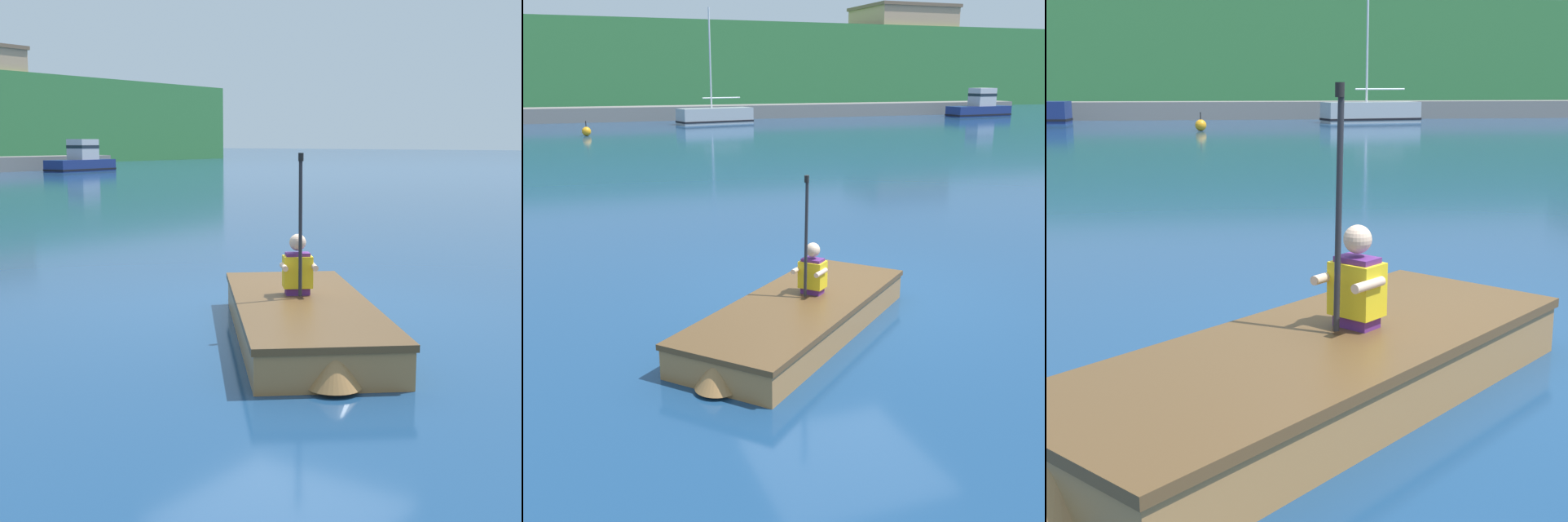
# 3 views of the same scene
# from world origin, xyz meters

# --- Properties ---
(ground_plane) EXTENTS (300.00, 300.00, 0.00)m
(ground_plane) POSITION_xyz_m (0.00, 0.00, 0.00)
(ground_plane) COLOR navy
(moored_boat_dock_center_far) EXTENTS (5.05, 2.18, 2.00)m
(moored_boat_dock_center_far) POSITION_xyz_m (26.72, 33.63, 0.66)
(moored_boat_dock_center_far) COLOR navy
(moored_boat_dock_center_far) RESTS_ON ground
(rowboat_foreground) EXTENTS (3.50, 3.30, 0.37)m
(rowboat_foreground) POSITION_xyz_m (-1.07, -0.97, 0.21)
(rowboat_foreground) COLOR #A3703D
(rowboat_foreground) RESTS_ON ground
(person_paddler) EXTENTS (0.46, 0.46, 1.43)m
(person_paddler) POSITION_xyz_m (-0.78, -0.71, 0.66)
(person_paddler) COLOR #592672
(person_paddler) RESTS_ON rowboat_foreground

